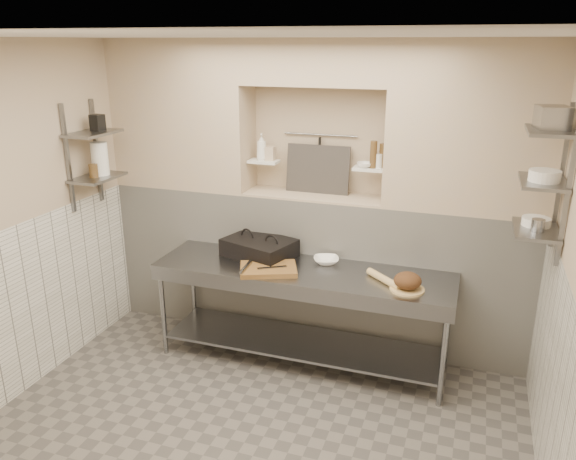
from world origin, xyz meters
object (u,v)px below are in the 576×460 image
at_px(cutting_board, 268,269).
at_px(mixing_bowl, 326,260).
at_px(bread_loaf, 408,281).
at_px(bottle_soap, 262,147).
at_px(jug_left, 100,159).
at_px(rolling_pin, 384,279).
at_px(panini_press, 259,248).
at_px(prep_table, 302,297).
at_px(bowl_alcove, 365,165).

bearing_deg(cutting_board, mixing_bowl, 38.76).
bearing_deg(bread_loaf, bottle_soap, 155.14).
height_order(bottle_soap, jug_left, bottle_soap).
relative_size(rolling_pin, jug_left, 1.31).
bearing_deg(mixing_bowl, panini_press, -177.40).
distance_m(bread_loaf, jug_left, 2.92).
bearing_deg(rolling_pin, bread_loaf, -24.01).
bearing_deg(prep_table, bowl_alcove, 54.72).
bearing_deg(bread_loaf, bowl_alcove, 126.94).
xyz_separation_m(rolling_pin, bottle_soap, (-1.29, 0.60, 0.91)).
bearing_deg(rolling_pin, cutting_board, -174.82).
relative_size(prep_table, bread_loaf, 11.90).
distance_m(rolling_pin, bottle_soap, 1.69).
distance_m(rolling_pin, bread_loaf, 0.22).
bearing_deg(panini_press, bottle_soap, 124.05).
height_order(bread_loaf, bottle_soap, bottle_soap).
height_order(bread_loaf, bowl_alcove, bowl_alcove).
bearing_deg(bottle_soap, cutting_board, -65.29).
bearing_deg(mixing_bowl, jug_left, -172.07).
relative_size(bottle_soap, jug_left, 0.83).
relative_size(bread_loaf, jug_left, 0.73).
relative_size(prep_table, panini_press, 3.69).
xyz_separation_m(bread_loaf, jug_left, (-2.81, 0.05, 0.78)).
distance_m(rolling_pin, jug_left, 2.74).
bearing_deg(panini_press, rolling_pin, 6.88).
bearing_deg(bowl_alcove, prep_table, -125.28).
height_order(panini_press, jug_left, jug_left).
relative_size(mixing_bowl, jug_left, 0.75).
xyz_separation_m(cutting_board, bowl_alcove, (0.66, 0.69, 0.81)).
relative_size(panini_press, mixing_bowl, 3.16).
height_order(prep_table, jug_left, jug_left).
xyz_separation_m(mixing_bowl, bowl_alcove, (0.24, 0.35, 0.81)).
xyz_separation_m(bowl_alcove, jug_left, (-2.30, -0.63, 0.03)).
relative_size(mixing_bowl, bread_loaf, 1.02).
bearing_deg(cutting_board, prep_table, 25.58).
height_order(prep_table, rolling_pin, rolling_pin).
bearing_deg(cutting_board, bread_loaf, -0.03).
bearing_deg(jug_left, prep_table, 2.25).
height_order(rolling_pin, bowl_alcove, bowl_alcove).
bearing_deg(mixing_bowl, bowl_alcove, 55.66).
bearing_deg(cutting_board, jug_left, 178.23).
bearing_deg(jug_left, bottle_soap, 25.84).
distance_m(mixing_bowl, rolling_pin, 0.61).
distance_m(prep_table, panini_press, 0.61).
relative_size(cutting_board, bottle_soap, 1.93).
bearing_deg(panini_press, jug_left, -152.30).
xyz_separation_m(panini_press, bread_loaf, (1.38, -0.31, -0.00)).
bearing_deg(bread_loaf, panini_press, 167.34).
relative_size(prep_table, mixing_bowl, 11.68).
relative_size(bread_loaf, bowl_alcove, 1.57).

